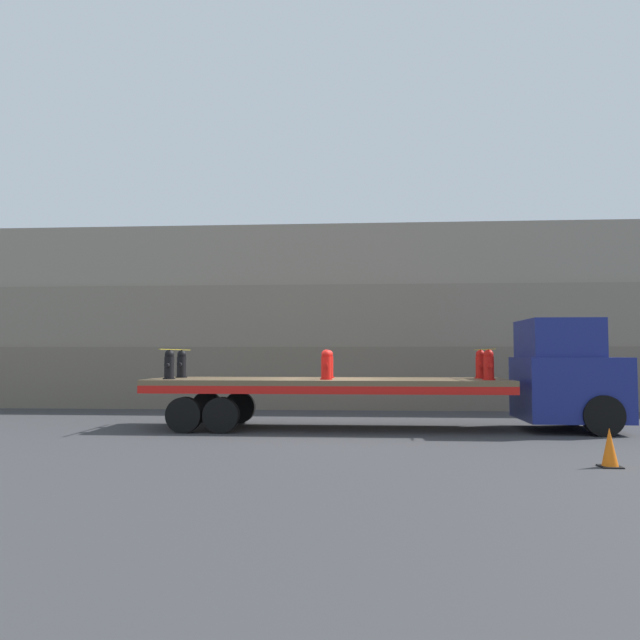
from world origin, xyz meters
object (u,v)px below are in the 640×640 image
flatbed_trailer (303,388)px  traffic_cone (610,448)px  fire_hydrant_black_near_0 (169,365)px  fire_hydrant_red_near_1 (326,365)px  fire_hydrant_red_far_2 (480,365)px  truck_cab (570,376)px  fire_hydrant_red_far_1 (329,364)px  fire_hydrant_red_near_2 (489,365)px  fire_hydrant_black_far_0 (182,364)px

flatbed_trailer → traffic_cone: bearing=-42.2°
fire_hydrant_black_near_0 → fire_hydrant_red_near_1: (4.18, 0.00, 0.00)m
flatbed_trailer → fire_hydrant_red_far_2: 4.91m
truck_cab → fire_hydrant_red_far_2: size_ratio=3.72×
fire_hydrant_red_far_2 → traffic_cone: 6.23m
flatbed_trailer → fire_hydrant_black_near_0: size_ratio=12.23×
fire_hydrant_red_far_1 → fire_hydrant_red_far_2: same height
fire_hydrant_red_far_2 → fire_hydrant_red_near_2: bearing=-90.0°
truck_cab → traffic_cone: bearing=-101.2°
fire_hydrant_black_far_0 → fire_hydrant_red_near_1: bearing=-15.0°
truck_cab → traffic_cone: truck_cab is taller
fire_hydrant_black_near_0 → truck_cab: bearing=3.0°
fire_hydrant_red_near_1 → flatbed_trailer: bearing=139.4°
flatbed_trailer → fire_hydrant_red_near_1: 1.07m
flatbed_trailer → truck_cab: bearing=0.0°
fire_hydrant_red_far_2 → truck_cab: bearing=-14.3°
fire_hydrant_black_near_0 → fire_hydrant_red_near_1: bearing=0.0°
truck_cab → fire_hydrant_black_near_0: 10.58m
fire_hydrant_red_far_2 → fire_hydrant_red_near_1: bearing=-165.0°
fire_hydrant_red_far_1 → traffic_cone: (5.31, -5.97, -1.37)m
fire_hydrant_black_near_0 → fire_hydrant_red_near_2: 8.36m
fire_hydrant_black_far_0 → fire_hydrant_red_near_2: (8.36, -1.12, 0.00)m
fire_hydrant_red_near_1 → fire_hydrant_red_near_2: same height
truck_cab → flatbed_trailer: bearing=180.0°
fire_hydrant_red_far_2 → traffic_cone: (1.13, -5.97, -1.37)m
fire_hydrant_black_far_0 → fire_hydrant_red_far_2: size_ratio=1.00×
traffic_cone → flatbed_trailer: bearing=137.8°
fire_hydrant_red_far_1 → fire_hydrant_red_far_2: 4.18m
truck_cab → flatbed_trailer: truck_cab is taller
fire_hydrant_red_far_1 → fire_hydrant_red_near_2: 4.33m
fire_hydrant_black_near_0 → fire_hydrant_black_far_0: same height
fire_hydrant_red_far_2 → flatbed_trailer: bearing=-173.4°
fire_hydrant_black_far_0 → fire_hydrant_red_near_1: same height
flatbed_trailer → fire_hydrant_red_near_1: size_ratio=12.23×
fire_hydrant_red_far_1 → flatbed_trailer: bearing=-139.4°
truck_cab → traffic_cone: 5.62m
fire_hydrant_black_near_0 → fire_hydrant_red_near_1: 4.18m
flatbed_trailer → fire_hydrant_red_near_2: (4.84, -0.56, 0.63)m
fire_hydrant_red_far_1 → fire_hydrant_red_near_2: bearing=-15.0°
fire_hydrant_red_near_1 → fire_hydrant_red_near_2: bearing=0.0°
flatbed_trailer → fire_hydrant_red_near_1: fire_hydrant_red_near_1 is taller
fire_hydrant_red_near_2 → traffic_cone: bearing=-76.9°
flatbed_trailer → fire_hydrant_black_far_0: fire_hydrant_black_far_0 is taller
truck_cab → fire_hydrant_black_far_0: size_ratio=3.72×
truck_cab → fire_hydrant_red_far_1: (-6.38, 0.56, 0.29)m
truck_cab → fire_hydrant_black_near_0: truck_cab is taller
fire_hydrant_red_near_1 → fire_hydrant_red_far_1: 1.12m
truck_cab → fire_hydrant_black_far_0: 10.58m
fire_hydrant_red_near_1 → traffic_cone: 7.32m
fire_hydrant_red_far_1 → truck_cab: bearing=-5.0°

